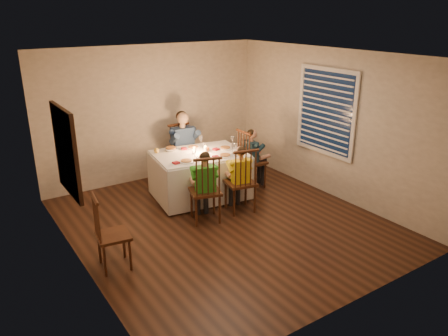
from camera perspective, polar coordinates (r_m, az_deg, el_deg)
ground at (r=7.01m, az=0.07°, el=-7.10°), size 5.00×5.00×0.00m
wall_left at (r=5.66m, az=-19.23°, el=-0.73°), size 0.02×5.00×2.60m
wall_right at (r=7.95m, az=13.75°, el=5.64°), size 0.02×5.00×2.60m
wall_back at (r=8.65m, az=-9.24°, el=7.08°), size 4.50×0.02×2.60m
ceiling at (r=6.27m, az=0.08°, el=14.56°), size 5.00×5.00×0.00m
dining_table at (r=7.73m, az=-3.21°, el=0.27°), size 1.73×1.35×0.80m
chair_adult at (r=8.69m, az=-5.15°, el=-1.67°), size 0.48×0.46×1.13m
chair_near_left at (r=7.09m, az=-2.42°, el=-6.79°), size 0.57×0.56×1.13m
chair_near_right at (r=7.42m, az=2.09°, el=-5.52°), size 0.54×0.52×1.13m
chair_end at (r=8.40m, az=3.59°, el=-2.39°), size 0.45×0.47×1.13m
chair_extra at (r=6.08m, az=-13.91°, el=-12.35°), size 0.46×0.48×1.04m
adult at (r=8.69m, az=-5.15°, el=-1.67°), size 0.56×0.52×1.39m
child_green at (r=7.09m, az=-2.42°, el=-6.79°), size 0.50×0.48×1.16m
child_yellow at (r=7.42m, az=2.09°, el=-5.52°), size 0.45×0.43×1.14m
child_teal at (r=8.40m, az=3.59°, el=-2.39°), size 0.36×0.39×1.13m
setting_adult at (r=7.94m, az=-4.02°, el=2.67°), size 0.29×0.29×0.02m
setting_green at (r=7.22m, az=-4.94°, el=0.85°), size 0.29×0.29×0.02m
setting_yellow at (r=7.48m, az=0.15°, el=1.62°), size 0.29×0.29×0.02m
setting_teal at (r=7.89m, az=0.16°, el=2.60°), size 0.29×0.29×0.02m
candle_left at (r=7.60m, az=-3.93°, el=2.20°), size 0.06×0.06×0.10m
candle_right at (r=7.68m, az=-2.43°, el=2.42°), size 0.06×0.06×0.10m
squash at (r=7.73m, az=-8.81°, el=2.26°), size 0.09×0.09×0.09m
orange_fruit at (r=7.75m, az=-2.19°, el=2.52°), size 0.08×0.08×0.08m
serving_bowl at (r=7.81m, az=-6.94°, el=2.42°), size 0.29×0.29×0.06m
wall_mirror at (r=5.88m, az=-19.92°, el=2.03°), size 0.06×0.95×1.15m
window_blinds at (r=7.94m, az=13.12°, el=7.16°), size 0.07×1.34×1.54m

